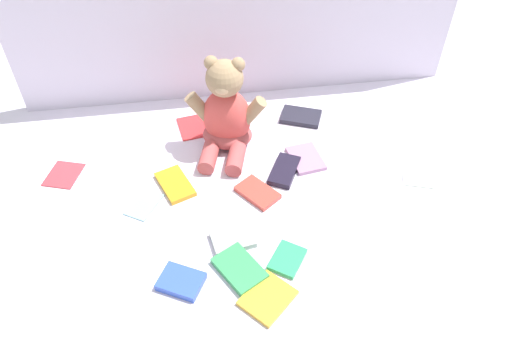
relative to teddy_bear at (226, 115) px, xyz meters
name	(u,v)px	position (x,y,z in m)	size (l,w,h in m)	color
ground_plane	(258,171)	(0.08, -0.14, -0.11)	(3.20, 3.20, 0.00)	silver
backdrop_drape	(238,11)	(0.08, 0.29, 0.19)	(1.48, 0.03, 0.61)	silver
teddy_bear	(226,115)	(0.00, 0.00, 0.00)	(0.25, 0.25, 0.30)	#D84C47
book_case_0	(181,281)	(-0.17, -0.50, -0.10)	(0.08, 0.10, 0.02)	blue
book_case_1	(175,184)	(-0.17, -0.17, -0.11)	(0.08, 0.13, 0.01)	orange
book_case_2	(240,269)	(-0.02, -0.49, -0.10)	(0.09, 0.13, 0.02)	#339852
book_case_3	(268,298)	(0.03, -0.57, -0.11)	(0.10, 0.12, 0.01)	gold
book_case_4	(287,259)	(0.10, -0.47, -0.11)	(0.07, 0.10, 0.01)	#2CA263
book_case_5	(284,171)	(0.15, -0.16, -0.10)	(0.07, 0.13, 0.02)	black
book_case_6	(301,117)	(0.26, 0.09, -0.10)	(0.09, 0.13, 0.02)	#23222F
book_case_7	(64,174)	(-0.50, -0.07, -0.11)	(0.09, 0.11, 0.01)	#BE3740
book_case_8	(257,193)	(0.06, -0.23, -0.11)	(0.07, 0.12, 0.01)	#C14135
book_case_9	(144,204)	(-0.26, -0.23, -0.11)	(0.07, 0.11, 0.01)	#8ABFCB
book_case_10	(233,239)	(-0.03, -0.39, -0.10)	(0.08, 0.11, 0.02)	#99A29C
book_case_11	(193,127)	(-0.10, 0.10, -0.11)	(0.09, 0.12, 0.01)	red
book_case_12	(417,173)	(0.55, -0.22, -0.11)	(0.08, 0.11, 0.01)	silver
book_case_13	(306,158)	(0.23, -0.11, -0.11)	(0.09, 0.12, 0.01)	#A5749A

